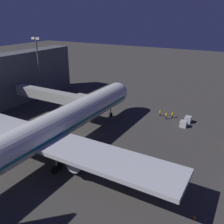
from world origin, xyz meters
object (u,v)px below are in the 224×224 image
(ground_crew_marshaller_fwd, at_px, (166,116))
(traffic_cone_nose_starboard, at_px, (114,108))
(traffic_cone_nose_port, at_px, (127,111))
(traffic_cone_wingtip_svc_side, at_px, (195,217))
(ground_crew_under_port_wing, at_px, (160,113))
(baggage_container_far_row, at_px, (188,120))
(airliner_at_gate, at_px, (43,133))
(ground_crew_by_belt_loader, at_px, (172,115))
(apron_floodlight_mast, at_px, (39,65))
(baggage_container_near_belt, at_px, (183,124))
(jet_bridge, at_px, (55,96))

(ground_crew_marshaller_fwd, relative_size, traffic_cone_nose_starboard, 3.34)
(traffic_cone_nose_port, xyz_separation_m, traffic_cone_wingtip_svc_side, (-25.05, 30.06, 0.00))
(ground_crew_marshaller_fwd, bearing_deg, traffic_cone_wingtip_svc_side, 114.89)
(ground_crew_under_port_wing, bearing_deg, baggage_container_far_row, 176.93)
(airliner_at_gate, distance_m, ground_crew_under_port_wing, 33.07)
(ground_crew_by_belt_loader, bearing_deg, apron_floodlight_mast, 9.30)
(baggage_container_far_row, height_order, traffic_cone_wingtip_svc_side, baggage_container_far_row)
(ground_crew_under_port_wing, height_order, traffic_cone_nose_starboard, ground_crew_under_port_wing)
(airliner_at_gate, distance_m, baggage_container_near_belt, 33.13)
(baggage_container_far_row, height_order, traffic_cone_nose_starboard, baggage_container_far_row)
(baggage_container_near_belt, xyz_separation_m, ground_crew_marshaller_fwd, (5.06, -2.33, 0.25))
(traffic_cone_wingtip_svc_side, bearing_deg, baggage_container_near_belt, -72.18)
(ground_crew_under_port_wing, bearing_deg, traffic_cone_wingtip_svc_side, 117.10)
(baggage_container_far_row, distance_m, ground_crew_by_belt_loader, 4.36)
(jet_bridge, relative_size, baggage_container_far_row, 13.35)
(airliner_at_gate, relative_size, traffic_cone_nose_port, 109.94)
(airliner_at_gate, bearing_deg, ground_crew_marshaller_fwd, -114.11)
(apron_floodlight_mast, distance_m, ground_crew_marshaller_fwd, 40.27)
(ground_crew_by_belt_loader, distance_m, traffic_cone_nose_starboard, 16.63)
(ground_crew_under_port_wing, bearing_deg, traffic_cone_nose_starboard, 6.20)
(baggage_container_far_row, relative_size, ground_crew_under_port_wing, 0.97)
(jet_bridge, height_order, ground_crew_marshaller_fwd, jet_bridge)
(jet_bridge, xyz_separation_m, ground_crew_under_port_wing, (-23.32, -14.20, -4.73))
(traffic_cone_nose_port, xyz_separation_m, traffic_cone_nose_starboard, (4.40, 0.00, 0.00))
(ground_crew_by_belt_loader, distance_m, ground_crew_marshaller_fwd, 2.08)
(jet_bridge, relative_size, baggage_container_near_belt, 14.66)
(jet_bridge, bearing_deg, apron_floodlight_mast, -31.59)
(baggage_container_near_belt, relative_size, ground_crew_under_port_wing, 0.88)
(baggage_container_near_belt, distance_m, traffic_cone_nose_port, 16.23)
(apron_floodlight_mast, xyz_separation_m, ground_crew_under_port_wing, (-36.62, -6.02, -10.03))
(baggage_container_near_belt, height_order, traffic_cone_nose_starboard, baggage_container_near_belt)
(airliner_at_gate, distance_m, jet_bridge, 20.60)
(jet_bridge, distance_m, apron_floodlight_mast, 16.49)
(jet_bridge, bearing_deg, airliner_at_gate, 126.32)
(ground_crew_marshaller_fwd, xyz_separation_m, traffic_cone_nose_starboard, (15.42, 0.18, -0.74))
(ground_crew_by_belt_loader, bearing_deg, traffic_cone_nose_port, 9.13)
(jet_bridge, distance_m, traffic_cone_nose_port, 19.99)
(ground_crew_by_belt_loader, distance_m, ground_crew_under_port_wing, 3.22)
(baggage_container_near_belt, xyz_separation_m, baggage_container_far_row, (-0.29, -3.20, 0.01))
(baggage_container_near_belt, bearing_deg, traffic_cone_nose_port, -7.61)
(baggage_container_near_belt, bearing_deg, airliner_at_gate, 56.10)
(baggage_container_far_row, relative_size, traffic_cone_wingtip_svc_side, 3.11)
(airliner_at_gate, bearing_deg, apron_floodlight_mast, -44.18)
(apron_floodlight_mast, height_order, traffic_cone_nose_starboard, apron_floodlight_mast)
(apron_floodlight_mast, height_order, ground_crew_marshaller_fwd, apron_floodlight_mast)
(apron_floodlight_mast, height_order, traffic_cone_nose_port, apron_floodlight_mast)
(apron_floodlight_mast, relative_size, traffic_cone_wingtip_svc_side, 34.71)
(baggage_container_near_belt, bearing_deg, baggage_container_far_row, -95.17)
(apron_floodlight_mast, bearing_deg, ground_crew_under_port_wing, -170.66)
(ground_crew_by_belt_loader, bearing_deg, ground_crew_under_port_wing, 8.89)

